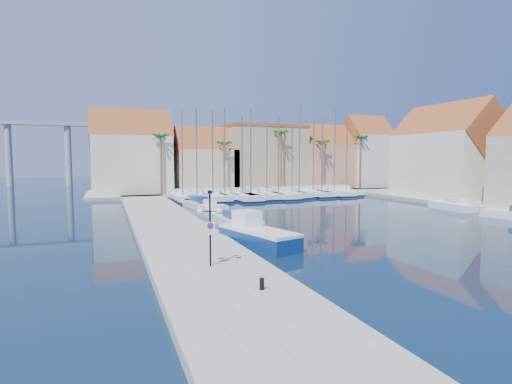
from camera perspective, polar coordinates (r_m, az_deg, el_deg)
ground at (r=25.20m, az=13.70°, el=-9.02°), size 260.00×260.00×0.00m
quay_west at (r=34.50m, az=-12.22°, el=-4.86°), size 6.00×77.00×0.50m
shore_north at (r=72.47m, az=-1.28°, el=0.22°), size 54.00×16.00×0.50m
shore_east at (r=58.09m, az=31.78°, el=-1.60°), size 12.00×60.00×0.50m
lamp_post at (r=20.23m, az=-6.58°, el=-3.50°), size 1.31×0.47×3.87m
bollard at (r=17.02m, az=0.84°, el=-12.99°), size 0.20×0.20×0.50m
fishing_boat at (r=27.44m, az=0.08°, el=-6.11°), size 3.94×6.98×2.32m
motorboat_west_0 at (r=30.38m, az=-0.69°, el=-5.55°), size 2.25×5.74×1.40m
motorboat_west_1 at (r=35.60m, az=-3.16°, el=-4.04°), size 2.76×7.34×1.40m
motorboat_west_2 at (r=40.09m, az=-5.34°, el=-3.07°), size 1.90×5.20×1.40m
motorboat_west_3 at (r=45.34m, az=-6.72°, el=-2.18°), size 1.80×5.21×1.40m
motorboat_west_4 at (r=49.89m, az=-8.31°, el=-1.57°), size 2.84×7.23×1.40m
motorboat_west_5 at (r=53.95m, az=-9.34°, el=-1.11°), size 2.44×6.40×1.40m
motorboat_east_1 at (r=52.08m, az=26.26°, el=-1.74°), size 2.26×5.92×1.40m
sailboat_0 at (r=57.37m, az=-10.51°, el=-0.70°), size 2.70×9.53×12.54m
sailboat_1 at (r=58.18m, az=-8.52°, el=-0.56°), size 2.51×8.32×13.02m
sailboat_2 at (r=58.36m, az=-6.35°, el=-0.58°), size 3.24×11.33×12.80m
sailboat_3 at (r=59.09m, az=-4.63°, el=-0.44°), size 2.44×8.42×13.29m
sailboat_4 at (r=58.57m, az=-2.19°, el=-0.54°), size 3.12×11.73×12.15m
sailboat_5 at (r=59.93m, az=-0.92°, el=-0.40°), size 3.65×11.24×13.57m
sailboat_6 at (r=60.73m, az=1.36°, el=-0.36°), size 3.71×11.10×11.33m
sailboat_7 at (r=60.85m, az=2.92°, el=-0.34°), size 3.71×11.08×12.30m
sailboat_8 at (r=62.34m, az=4.91°, el=-0.22°), size 2.81×9.49×11.65m
sailboat_9 at (r=63.38m, az=6.01°, el=-0.08°), size 2.45×8.42×14.37m
sailboat_10 at (r=64.57m, az=7.88°, el=-0.08°), size 3.06×10.13×12.08m
sailboat_11 at (r=65.63m, az=9.16°, el=0.00°), size 3.19×9.50×12.90m
sailboat_12 at (r=66.56m, az=10.84°, el=0.04°), size 3.17×10.52×13.78m
sailboat_13 at (r=67.87m, az=12.55°, el=0.12°), size 2.65×8.46×12.53m
building_0 at (r=67.30m, az=-17.35°, el=5.01°), size 12.30×9.00×13.50m
building_1 at (r=69.04m, az=-7.31°, el=4.15°), size 10.30×8.00×11.00m
building_2 at (r=73.29m, az=0.93°, el=4.97°), size 14.20×10.20×11.50m
building_3 at (r=77.62m, az=9.50°, el=4.60°), size 10.30×8.00×12.00m
building_4 at (r=81.69m, az=15.36°, el=5.28°), size 8.30×8.00×14.00m
building_6 at (r=63.69m, az=25.59°, el=4.79°), size 9.00×14.30×13.50m
palm_0 at (r=62.76m, az=-13.46°, el=7.47°), size 2.60×2.60×10.15m
palm_1 at (r=64.74m, az=-4.57°, el=6.66°), size 2.60×2.60×9.15m
palm_2 at (r=68.27m, az=3.59°, el=8.14°), size 2.60×2.60×11.15m
palm_3 at (r=71.84m, az=9.46°, el=6.79°), size 2.60×2.60×9.65m
palm_4 at (r=76.19m, az=14.73°, el=7.29°), size 2.60×2.60×10.65m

